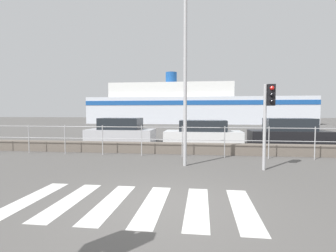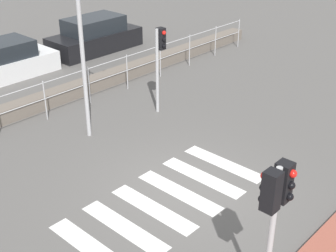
# 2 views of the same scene
# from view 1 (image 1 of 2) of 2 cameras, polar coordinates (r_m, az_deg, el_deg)

# --- Properties ---
(ground_plane) EXTENTS (160.00, 160.00, 0.00)m
(ground_plane) POSITION_cam_1_polar(r_m,az_deg,el_deg) (5.56, -1.54, -16.79)
(ground_plane) COLOR #565451
(crosswalk) EXTENTS (4.95, 2.40, 0.01)m
(crosswalk) POSITION_cam_1_polar(r_m,az_deg,el_deg) (5.68, -7.95, -16.34)
(crosswalk) COLOR silver
(crosswalk) RESTS_ON ground_plane
(seawall) EXTENTS (23.29, 0.55, 0.47)m
(seawall) POSITION_cam_1_polar(r_m,az_deg,el_deg) (11.94, 3.43, -4.86)
(seawall) COLOR #6B6056
(seawall) RESTS_ON ground_plane
(harbor_fence) EXTENTS (21.00, 0.04, 1.30)m
(harbor_fence) POSITION_cam_1_polar(r_m,az_deg,el_deg) (11.00, 3.13, -2.35)
(harbor_fence) COLOR #B2B2B5
(harbor_fence) RESTS_ON ground_plane
(traffic_light_far) EXTENTS (0.34, 0.32, 2.77)m
(traffic_light_far) POSITION_cam_1_polar(r_m,az_deg,el_deg) (8.99, 21.03, 3.81)
(traffic_light_far) COLOR #B2B2B5
(traffic_light_far) RESTS_ON ground_plane
(streetlamp) EXTENTS (0.32, 1.07, 6.24)m
(streetlamp) POSITION_cam_1_polar(r_m,az_deg,el_deg) (9.14, 3.70, 15.46)
(streetlamp) COLOR #B2B2B5
(streetlamp) RESTS_ON ground_plane
(ferry_boat) EXTENTS (34.84, 6.13, 8.27)m
(ferry_boat) POSITION_cam_1_polar(r_m,az_deg,el_deg) (42.53, 5.19, 4.27)
(ferry_boat) COLOR silver
(ferry_boat) RESTS_ON ground_plane
(parked_car_silver) EXTENTS (4.02, 1.88, 1.51)m
(parked_car_silver) POSITION_cam_1_polar(r_m,az_deg,el_deg) (16.19, -10.23, -1.35)
(parked_car_silver) COLOR #BCBCC1
(parked_car_silver) RESTS_ON ground_plane
(parked_car_white) EXTENTS (4.45, 1.82, 1.40)m
(parked_car_white) POSITION_cam_1_polar(r_m,az_deg,el_deg) (15.44, 7.63, -1.73)
(parked_car_white) COLOR silver
(parked_car_white) RESTS_ON ground_plane
(parked_car_black) EXTENTS (4.26, 1.80, 1.53)m
(parked_car_black) POSITION_cam_1_polar(r_m,az_deg,el_deg) (16.17, 24.79, -1.58)
(parked_car_black) COLOR black
(parked_car_black) RESTS_ON ground_plane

